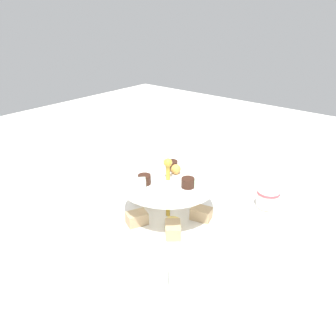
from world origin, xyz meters
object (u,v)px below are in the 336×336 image
(tiered_serving_stand, at_px, (168,202))
(water_glass_mid_back, at_px, (156,166))
(teacup_with_saucer, at_px, (267,200))
(butter_knife_right, at_px, (290,266))
(water_glass_short_left, at_px, (232,176))
(butter_knife_left, at_px, (46,221))
(water_glass_tall_right, at_px, (149,273))

(tiered_serving_stand, distance_m, water_glass_mid_back, 0.23)
(teacup_with_saucer, height_order, butter_knife_right, teacup_with_saucer)
(water_glass_short_left, relative_size, teacup_with_saucer, 0.80)
(butter_knife_left, bearing_deg, water_glass_tall_right, 45.27)
(water_glass_short_left, xyz_separation_m, butter_knife_left, (-0.26, -0.45, -0.03))
(water_glass_short_left, bearing_deg, butter_knife_right, -40.15)
(butter_knife_right, relative_size, water_glass_mid_back, 1.98)
(butter_knife_right, bearing_deg, water_glass_mid_back, 67.95)
(tiered_serving_stand, xyz_separation_m, water_glass_short_left, (0.04, 0.25, -0.01))
(teacup_with_saucer, height_order, water_glass_mid_back, water_glass_mid_back)
(water_glass_tall_right, height_order, teacup_with_saucer, water_glass_tall_right)
(tiered_serving_stand, bearing_deg, water_glass_mid_back, 139.13)
(water_glass_short_left, height_order, water_glass_mid_back, water_glass_mid_back)
(water_glass_tall_right, height_order, butter_knife_left, water_glass_tall_right)
(water_glass_short_left, distance_m, teacup_with_saucer, 0.14)
(tiered_serving_stand, relative_size, water_glass_mid_back, 3.29)
(butter_knife_right, bearing_deg, water_glass_tall_right, 137.52)
(water_glass_short_left, relative_size, butter_knife_right, 0.42)
(water_glass_tall_right, relative_size, butter_knife_right, 0.65)
(butter_knife_right, bearing_deg, butter_knife_left, 105.81)
(teacup_with_saucer, bearing_deg, water_glass_tall_right, -94.68)
(tiered_serving_stand, bearing_deg, teacup_with_saucer, 50.80)
(water_glass_mid_back, bearing_deg, butter_knife_left, -98.83)
(tiered_serving_stand, xyz_separation_m, butter_knife_right, (0.30, 0.03, -0.05))
(water_glass_tall_right, distance_m, butter_knife_right, 0.30)
(water_glass_tall_right, bearing_deg, water_glass_short_left, 101.83)
(butter_knife_left, relative_size, butter_knife_right, 1.00)
(water_glass_tall_right, relative_size, water_glass_mid_back, 1.29)
(water_glass_short_left, relative_size, butter_knife_left, 0.42)
(water_glass_tall_right, bearing_deg, water_glass_mid_back, 130.03)
(butter_knife_left, height_order, butter_knife_right, same)
(butter_knife_right, bearing_deg, water_glass_short_left, 42.36)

